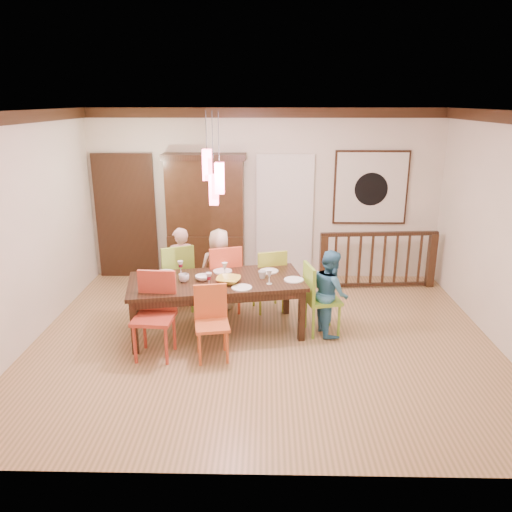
{
  "coord_description": "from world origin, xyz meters",
  "views": [
    {
      "loc": [
        0.04,
        -5.96,
        3.02
      ],
      "look_at": [
        -0.1,
        0.38,
        1.03
      ],
      "focal_mm": 35.0,
      "sensor_mm": 36.0,
      "label": 1
    }
  ],
  "objects_px": {
    "dining_table": "(216,285)",
    "china_hutch": "(206,218)",
    "person_far_mid": "(220,270)",
    "person_end_right": "(330,292)",
    "person_far_left": "(181,268)",
    "chair_end_right": "(323,294)",
    "balustrade": "(378,259)",
    "chair_far_left": "(175,272)"
  },
  "relations": [
    {
      "from": "person_far_mid",
      "to": "person_end_right",
      "type": "height_order",
      "value": "person_far_mid"
    },
    {
      "from": "person_end_right",
      "to": "dining_table",
      "type": "bearing_deg",
      "value": 78.21
    },
    {
      "from": "chair_end_right",
      "to": "china_hutch",
      "type": "bearing_deg",
      "value": 28.24
    },
    {
      "from": "dining_table",
      "to": "chair_end_right",
      "type": "bearing_deg",
      "value": -10.23
    },
    {
      "from": "china_hutch",
      "to": "person_far_mid",
      "type": "relative_size",
      "value": 1.78
    },
    {
      "from": "person_far_mid",
      "to": "dining_table",
      "type": "bearing_deg",
      "value": 83.32
    },
    {
      "from": "chair_end_right",
      "to": "china_hutch",
      "type": "relative_size",
      "value": 0.44
    },
    {
      "from": "dining_table",
      "to": "balustrade",
      "type": "relative_size",
      "value": 1.24
    },
    {
      "from": "dining_table",
      "to": "chair_end_right",
      "type": "relative_size",
      "value": 2.52
    },
    {
      "from": "person_far_mid",
      "to": "person_end_right",
      "type": "distance_m",
      "value": 1.74
    },
    {
      "from": "china_hutch",
      "to": "chair_end_right",
      "type": "bearing_deg",
      "value": -49.13
    },
    {
      "from": "dining_table",
      "to": "person_end_right",
      "type": "relative_size",
      "value": 2.1
    },
    {
      "from": "chair_far_left",
      "to": "chair_end_right",
      "type": "bearing_deg",
      "value": 136.76
    },
    {
      "from": "china_hutch",
      "to": "person_far_left",
      "type": "xyz_separation_m",
      "value": [
        -0.24,
        -1.25,
        -0.47
      ]
    },
    {
      "from": "china_hutch",
      "to": "balustrade",
      "type": "bearing_deg",
      "value": -6.84
    },
    {
      "from": "chair_end_right",
      "to": "person_far_left",
      "type": "distance_m",
      "value": 2.19
    },
    {
      "from": "person_end_right",
      "to": "china_hutch",
      "type": "bearing_deg",
      "value": 30.04
    },
    {
      "from": "dining_table",
      "to": "chair_far_left",
      "type": "bearing_deg",
      "value": 122.13
    },
    {
      "from": "chair_end_right",
      "to": "person_far_mid",
      "type": "height_order",
      "value": "person_far_mid"
    },
    {
      "from": "china_hutch",
      "to": "person_end_right",
      "type": "relative_size",
      "value": 1.88
    },
    {
      "from": "dining_table",
      "to": "person_far_mid",
      "type": "height_order",
      "value": "person_far_mid"
    },
    {
      "from": "dining_table",
      "to": "china_hutch",
      "type": "relative_size",
      "value": 1.12
    },
    {
      "from": "balustrade",
      "to": "person_end_right",
      "type": "relative_size",
      "value": 1.69
    },
    {
      "from": "dining_table",
      "to": "chair_far_left",
      "type": "relative_size",
      "value": 2.34
    },
    {
      "from": "chair_end_right",
      "to": "person_far_mid",
      "type": "distance_m",
      "value": 1.65
    },
    {
      "from": "china_hutch",
      "to": "person_end_right",
      "type": "distance_m",
      "value": 2.85
    },
    {
      "from": "balustrade",
      "to": "person_far_mid",
      "type": "bearing_deg",
      "value": -164.67
    },
    {
      "from": "dining_table",
      "to": "china_hutch",
      "type": "xyz_separation_m",
      "value": [
        -0.37,
        2.08,
        0.42
      ]
    },
    {
      "from": "chair_far_left",
      "to": "person_far_left",
      "type": "distance_m",
      "value": 0.13
    },
    {
      "from": "chair_end_right",
      "to": "person_end_right",
      "type": "relative_size",
      "value": 0.84
    },
    {
      "from": "person_end_right",
      "to": "person_far_mid",
      "type": "bearing_deg",
      "value": 50.39
    },
    {
      "from": "dining_table",
      "to": "china_hutch",
      "type": "height_order",
      "value": "china_hutch"
    },
    {
      "from": "dining_table",
      "to": "person_end_right",
      "type": "height_order",
      "value": "person_end_right"
    },
    {
      "from": "china_hutch",
      "to": "chair_far_left",
      "type": "bearing_deg",
      "value": -102.92
    },
    {
      "from": "chair_end_right",
      "to": "china_hutch",
      "type": "distance_m",
      "value": 2.79
    },
    {
      "from": "dining_table",
      "to": "person_far_mid",
      "type": "xyz_separation_m",
      "value": [
        -0.03,
        0.81,
        -0.06
      ]
    },
    {
      "from": "chair_end_right",
      "to": "balustrade",
      "type": "relative_size",
      "value": 0.49
    },
    {
      "from": "balustrade",
      "to": "chair_end_right",
      "type": "bearing_deg",
      "value": -127.17
    },
    {
      "from": "chair_end_right",
      "to": "person_end_right",
      "type": "bearing_deg",
      "value": -104.59
    },
    {
      "from": "person_far_left",
      "to": "person_end_right",
      "type": "distance_m",
      "value": 2.28
    },
    {
      "from": "dining_table",
      "to": "person_far_left",
      "type": "height_order",
      "value": "person_far_left"
    },
    {
      "from": "china_hutch",
      "to": "person_far_mid",
      "type": "distance_m",
      "value": 1.4
    }
  ]
}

